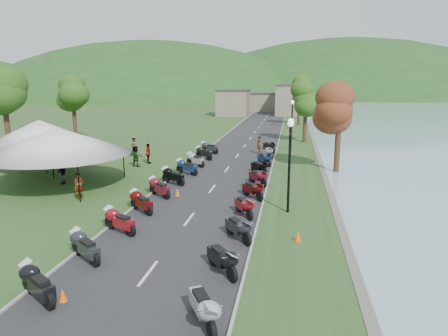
{
  "coord_description": "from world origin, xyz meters",
  "views": [
    {
      "loc": [
        5.09,
        -2.96,
        7.02
      ],
      "look_at": [
        0.67,
        22.7,
        1.3
      ],
      "focal_mm": 32.0,
      "sensor_mm": 36.0,
      "label": 1
    }
  ],
  "objects_px": {
    "pedestrian_c": "(63,184)",
    "pedestrian_a": "(80,199)",
    "vendor_tent_main": "(59,157)",
    "pedestrian_b": "(135,154)"
  },
  "relations": [
    {
      "from": "pedestrian_a",
      "to": "pedestrian_c",
      "type": "distance_m",
      "value": 4.36
    },
    {
      "from": "vendor_tent_main",
      "to": "pedestrian_a",
      "type": "height_order",
      "value": "vendor_tent_main"
    },
    {
      "from": "pedestrian_c",
      "to": "pedestrian_a",
      "type": "bearing_deg",
      "value": -4.44
    },
    {
      "from": "vendor_tent_main",
      "to": "pedestrian_b",
      "type": "relative_size",
      "value": 3.95
    },
    {
      "from": "pedestrian_b",
      "to": "pedestrian_c",
      "type": "distance_m",
      "value": 11.8
    },
    {
      "from": "pedestrian_a",
      "to": "vendor_tent_main",
      "type": "bearing_deg",
      "value": 89.19
    },
    {
      "from": "pedestrian_a",
      "to": "pedestrian_b",
      "type": "relative_size",
      "value": 1.01
    },
    {
      "from": "pedestrian_a",
      "to": "pedestrian_b",
      "type": "xyz_separation_m",
      "value": [
        -2.57,
        14.9,
        0.0
      ]
    },
    {
      "from": "vendor_tent_main",
      "to": "pedestrian_a",
      "type": "bearing_deg",
      "value": -42.29
    },
    {
      "from": "pedestrian_a",
      "to": "pedestrian_c",
      "type": "xyz_separation_m",
      "value": [
        -3.05,
        3.11,
        0.0
      ]
    }
  ]
}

